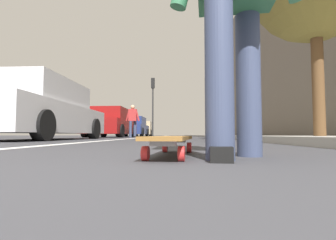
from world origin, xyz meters
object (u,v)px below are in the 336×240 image
at_px(traffic_light, 153,96).
at_px(pedestrian_distant, 133,119).
at_px(skateboard, 172,140).
at_px(parked_car_mid, 111,124).
at_px(parked_car_near, 42,112).
at_px(parked_car_end, 143,129).
at_px(parked_car_far, 133,127).

distance_m(traffic_light, pedestrian_distant, 8.35).
relative_size(skateboard, parked_car_mid, 0.20).
xyz_separation_m(parked_car_near, parked_car_end, (19.93, 0.09, 0.01)).
bearing_deg(parked_car_near, parked_car_far, -0.15).
height_order(skateboard, parked_car_mid, parked_car_mid).
height_order(parked_car_far, traffic_light, traffic_light).
relative_size(parked_car_mid, pedestrian_distant, 2.79).
height_order(skateboard, parked_car_near, parked_car_near).
bearing_deg(parked_car_end, pedestrian_distant, -174.47).
bearing_deg(skateboard, traffic_light, 5.75).
bearing_deg(pedestrian_distant, parked_car_end, 5.53).
height_order(skateboard, pedestrian_distant, pedestrian_distant).
xyz_separation_m(parked_car_far, pedestrian_distant, (-7.45, -1.25, 0.17)).
relative_size(parked_car_near, parked_car_end, 1.02).
bearing_deg(skateboard, parked_car_mid, 16.29).
relative_size(parked_car_near, parked_car_mid, 1.07).
relative_size(parked_car_near, parked_car_far, 1.07).
bearing_deg(parked_car_near, parked_car_end, 0.27).
xyz_separation_m(traffic_light, pedestrian_distant, (-8.02, 0.20, -2.30)).
height_order(parked_car_near, parked_car_mid, parked_car_mid).
relative_size(skateboard, traffic_light, 0.18).
bearing_deg(parked_car_far, parked_car_mid, 179.65).
distance_m(parked_car_far, traffic_light, 2.92).
xyz_separation_m(parked_car_far, traffic_light, (0.57, -1.44, 2.48)).
bearing_deg(parked_car_mid, parked_car_far, -0.35).
bearing_deg(traffic_light, parked_car_mid, 168.06).
bearing_deg(traffic_light, parked_car_end, 14.25).
xyz_separation_m(parked_car_mid, parked_car_far, (6.45, -0.04, 0.01)).
bearing_deg(skateboard, pedestrian_distant, 11.14).
bearing_deg(traffic_light, parked_car_near, 173.85).
relative_size(parked_car_near, pedestrian_distant, 2.99).
distance_m(skateboard, parked_car_far, 18.20).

